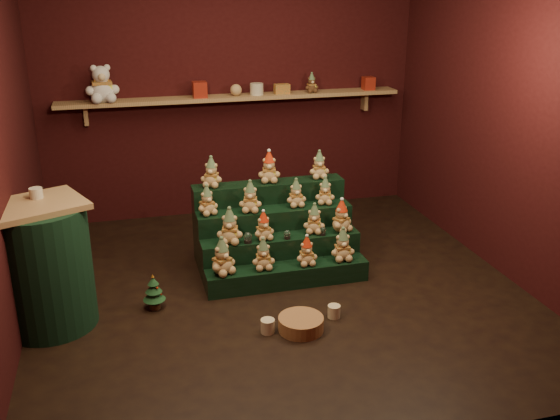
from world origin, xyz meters
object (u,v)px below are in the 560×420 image
object	(u,v)px
white_bear	(101,79)
riser_tier_front	(287,275)
side_table	(45,266)
mug_right	(334,311)
snow_globe_c	(323,231)
mini_christmas_tree	(154,292)
snow_globe_b	(287,234)
wicker_basket	(301,324)
snow_globe_a	(248,238)
brown_bear	(312,83)
mug_left	(268,326)

from	to	relation	value
white_bear	riser_tier_front	bearing A→B (deg)	-57.11
side_table	mug_right	xyz separation A→B (m)	(2.11, -0.46, -0.44)
snow_globe_c	mini_christmas_tree	size ratio (longest dim) A/B	0.25
mug_right	riser_tier_front	bearing A→B (deg)	108.47
riser_tier_front	snow_globe_b	distance (m)	0.35
wicker_basket	white_bear	size ratio (longest dim) A/B	0.74
snow_globe_a	white_bear	xyz separation A→B (m)	(-1.10, 1.62, 1.14)
riser_tier_front	white_bear	size ratio (longest dim) A/B	3.06
mini_christmas_tree	brown_bear	bearing A→B (deg)	45.28
side_table	snow_globe_b	bearing A→B (deg)	-13.56
side_table	white_bear	distance (m)	2.27
wicker_basket	brown_bear	xyz separation A→B (m)	(0.85, 2.51, 1.37)
mug_right	white_bear	bearing A→B (deg)	123.89
snow_globe_b	wicker_basket	distance (m)	0.97
mug_right	mini_christmas_tree	bearing A→B (deg)	159.63
mug_left	side_table	bearing A→B (deg)	160.77
snow_globe_c	side_table	world-z (taller)	side_table
mini_christmas_tree	mug_right	size ratio (longest dim) A/B	3.03
snow_globe_a	snow_globe_b	bearing A→B (deg)	0.00
snow_globe_b	side_table	xyz separation A→B (m)	(-1.94, -0.32, 0.09)
mini_christmas_tree	wicker_basket	bearing A→B (deg)	-30.70
snow_globe_a	mini_christmas_tree	xyz separation A→B (m)	(-0.82, -0.28, -0.26)
snow_globe_a	snow_globe_b	xyz separation A→B (m)	(0.35, 0.00, -0.01)
mug_right	mug_left	bearing A→B (deg)	-171.15
snow_globe_c	wicker_basket	distance (m)	1.06
snow_globe_b	side_table	world-z (taller)	side_table
snow_globe_c	mug_right	bearing A→B (deg)	-101.45
side_table	brown_bear	world-z (taller)	brown_bear
white_bear	brown_bear	size ratio (longest dim) A/B	2.24
riser_tier_front	snow_globe_b	size ratio (longest dim) A/B	17.93
side_table	mini_christmas_tree	world-z (taller)	side_table
snow_globe_a	side_table	size ratio (longest dim) A/B	0.10
mug_left	snow_globe_a	bearing A→B (deg)	87.41
side_table	riser_tier_front	bearing A→B (deg)	-18.10
snow_globe_a	riser_tier_front	bearing A→B (deg)	-27.65
snow_globe_b	mini_christmas_tree	xyz separation A→B (m)	(-1.17, -0.28, -0.25)
snow_globe_b	white_bear	world-z (taller)	white_bear
riser_tier_front	side_table	xyz separation A→B (m)	(-1.90, -0.16, 0.39)
side_table	mug_left	size ratio (longest dim) A/B	9.23
snow_globe_a	snow_globe_b	distance (m)	0.35
snow_globe_c	white_bear	size ratio (longest dim) A/B	0.17
mug_right	wicker_basket	bearing A→B (deg)	-158.79
snow_globe_a	mug_left	bearing A→B (deg)	-92.59
side_table	white_bear	xyz separation A→B (m)	(0.50, 1.94, 1.06)
mini_christmas_tree	wicker_basket	xyz separation A→B (m)	(1.03, -0.61, -0.09)
snow_globe_b	brown_bear	world-z (taller)	brown_bear
snow_globe_b	white_bear	size ratio (longest dim) A/B	0.17
mini_christmas_tree	mug_left	bearing A→B (deg)	-36.52
wicker_basket	brown_bear	distance (m)	2.99
riser_tier_front	snow_globe_a	size ratio (longest dim) A/B	14.73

